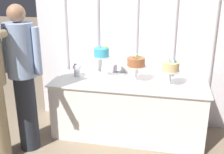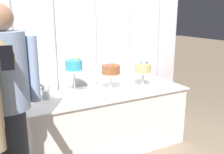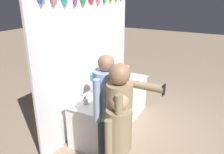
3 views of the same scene
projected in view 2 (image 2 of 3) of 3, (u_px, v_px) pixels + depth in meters
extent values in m
plane|color=gray|center=(112.00, 152.00, 3.12)|extent=(24.00, 24.00, 0.00)
cube|color=white|center=(92.00, 38.00, 3.27)|extent=(2.82, 0.04, 2.73)
cylinder|color=white|center=(11.00, 42.00, 2.80)|extent=(0.06, 0.06, 2.73)
cylinder|color=white|center=(53.00, 40.00, 3.01)|extent=(0.08, 0.08, 2.73)
cylinder|color=white|center=(94.00, 38.00, 3.26)|extent=(0.06, 0.06, 2.73)
cylinder|color=white|center=(127.00, 36.00, 3.48)|extent=(0.08, 0.08, 2.73)
cylinder|color=white|center=(156.00, 35.00, 3.70)|extent=(0.09, 0.09, 2.73)
cube|color=white|center=(108.00, 121.00, 3.12)|extent=(1.93, 0.64, 0.74)
cube|color=white|center=(108.00, 92.00, 3.02)|extent=(1.98, 0.69, 0.01)
cylinder|color=silver|center=(75.00, 93.00, 2.95)|extent=(0.13, 0.13, 0.01)
cylinder|color=silver|center=(74.00, 82.00, 2.91)|extent=(0.02, 0.02, 0.27)
cylinder|color=silver|center=(74.00, 70.00, 2.88)|extent=(0.23, 0.23, 0.01)
cylinder|color=#3DB2D1|center=(74.00, 65.00, 2.86)|extent=(0.20, 0.20, 0.11)
sphere|color=yellow|center=(79.00, 58.00, 2.87)|extent=(0.03, 0.03, 0.03)
cone|color=#2DB2B7|center=(72.00, 59.00, 2.83)|extent=(0.02, 0.02, 0.03)
cylinder|color=silver|center=(111.00, 89.00, 3.12)|extent=(0.15, 0.15, 0.01)
cylinder|color=silver|center=(111.00, 81.00, 3.10)|extent=(0.03, 0.03, 0.18)
cylinder|color=silver|center=(111.00, 74.00, 3.07)|extent=(0.27, 0.27, 0.01)
cylinder|color=#995633|center=(111.00, 69.00, 3.06)|extent=(0.23, 0.23, 0.10)
cone|color=green|center=(113.00, 63.00, 3.06)|extent=(0.03, 0.03, 0.04)
sphere|color=green|center=(108.00, 63.00, 3.09)|extent=(0.02, 0.02, 0.02)
sphere|color=pink|center=(108.00, 64.00, 3.02)|extent=(0.03, 0.03, 0.03)
sphere|color=orange|center=(113.00, 65.00, 3.00)|extent=(0.03, 0.03, 0.03)
cylinder|color=silver|center=(143.00, 86.00, 3.26)|extent=(0.12, 0.12, 0.01)
cylinder|color=silver|center=(143.00, 79.00, 3.24)|extent=(0.03, 0.03, 0.17)
cylinder|color=silver|center=(143.00, 72.00, 3.21)|extent=(0.23, 0.23, 0.01)
cylinder|color=#DBB775|center=(143.00, 68.00, 3.20)|extent=(0.20, 0.20, 0.11)
sphere|color=blue|center=(147.00, 62.00, 3.20)|extent=(0.03, 0.03, 0.03)
cone|color=#2DB2B7|center=(141.00, 62.00, 3.19)|extent=(0.03, 0.03, 0.05)
cone|color=pink|center=(143.00, 63.00, 3.16)|extent=(0.02, 0.02, 0.03)
cylinder|color=silver|center=(90.00, 89.00, 3.11)|extent=(0.06, 0.06, 0.00)
cylinder|color=silver|center=(90.00, 86.00, 3.10)|extent=(0.01, 0.01, 0.09)
cylinder|color=silver|center=(90.00, 80.00, 3.08)|extent=(0.06, 0.06, 0.07)
cylinder|color=silver|center=(46.00, 95.00, 2.77)|extent=(0.09, 0.09, 0.10)
sphere|color=silver|center=(49.00, 87.00, 2.77)|extent=(0.02, 0.02, 0.02)
sphere|color=white|center=(41.00, 85.00, 2.76)|extent=(0.04, 0.04, 0.04)
sphere|color=white|center=(43.00, 89.00, 2.73)|extent=(0.04, 0.04, 0.04)
sphere|color=#CC9EC6|center=(43.00, 87.00, 2.71)|extent=(0.03, 0.03, 0.03)
sphere|color=silver|center=(50.00, 86.00, 2.77)|extent=(0.03, 0.03, 0.03)
cylinder|color=beige|center=(107.00, 97.00, 2.81)|extent=(0.04, 0.04, 0.02)
sphere|color=#F9CC4C|center=(107.00, 95.00, 2.80)|extent=(0.01, 0.01, 0.01)
cylinder|color=beige|center=(141.00, 90.00, 3.05)|extent=(0.04, 0.04, 0.02)
sphere|color=#F9CC4C|center=(141.00, 89.00, 3.05)|extent=(0.01, 0.01, 0.01)
cylinder|color=beige|center=(167.00, 84.00, 3.30)|extent=(0.05, 0.05, 0.02)
sphere|color=#F9CC4C|center=(167.00, 83.00, 3.29)|extent=(0.01, 0.01, 0.01)
cylinder|color=#93ADD6|center=(5.00, 71.00, 1.92)|extent=(0.34, 0.34, 0.61)
sphere|color=#A37556|center=(0.00, 18.00, 1.82)|extent=(0.20, 0.20, 0.20)
cube|color=maroon|center=(7.00, 71.00, 1.78)|extent=(0.04, 0.01, 0.39)
cylinder|color=#93ADD6|center=(33.00, 69.00, 2.01)|extent=(0.08, 0.08, 0.53)
cylinder|color=#9E8966|center=(2.00, 51.00, 1.45)|extent=(0.08, 0.51, 0.08)
cube|color=black|center=(7.00, 58.00, 1.23)|extent=(0.06, 0.02, 0.12)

